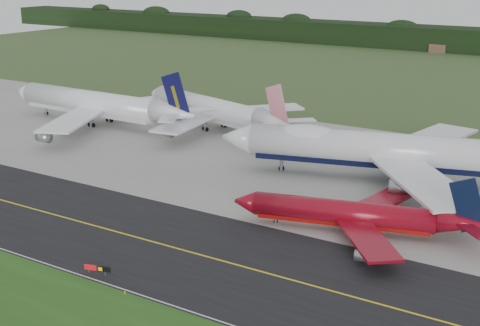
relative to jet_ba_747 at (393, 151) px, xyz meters
name	(u,v)px	position (x,y,z in m)	size (l,w,h in m)	color
ground	(187,239)	(-18.44, -48.60, -6.70)	(600.00, 600.00, 0.00)	#3C5527
taxiway	(172,247)	(-18.44, -52.60, -6.69)	(400.00, 32.00, 0.02)	black
apron	(318,165)	(-18.44, 2.40, -6.69)	(400.00, 78.00, 0.01)	gray
taxiway_centreline	(172,247)	(-18.44, -52.60, -6.67)	(400.00, 0.40, 0.00)	yellow
taxiway_edge_line	(107,284)	(-18.44, -68.10, -6.67)	(400.00, 0.25, 0.00)	silver
jet_ba_747	(393,151)	(0.00, 0.00, 0.00)	(77.15, 62.60, 19.68)	silver
jet_red_737	(357,215)	(4.71, -30.57, -3.44)	(43.16, 34.47, 11.81)	maroon
jet_navy_gold	(99,105)	(-89.30, 5.06, -0.86)	(68.70, 60.05, 17.78)	white
jet_star_tail	(214,110)	(-58.41, 18.28, -1.27)	(60.55, 49.42, 16.28)	white
taxiway_sign	(97,268)	(-21.79, -66.59, -5.69)	(4.17, 1.34, 1.43)	slate
edge_marker_center	(125,293)	(-14.13, -69.10, -6.45)	(0.16, 0.16, 0.50)	yellow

